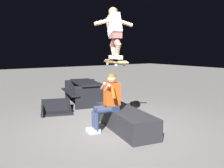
# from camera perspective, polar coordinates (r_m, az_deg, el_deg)

# --- Properties ---
(ground_plane) EXTENTS (40.00, 40.00, 0.00)m
(ground_plane) POSITION_cam_1_polar(r_m,az_deg,el_deg) (5.66, 0.29, -10.47)
(ground_plane) COLOR slate
(ledge_box_main) EXTENTS (2.17, 1.05, 0.45)m
(ledge_box_main) POSITION_cam_1_polar(r_m,az_deg,el_deg) (5.57, 2.99, -8.37)
(ledge_box_main) COLOR #28282D
(ledge_box_main) RESTS_ON ground
(person_sitting_on_ledge) EXTENTS (0.60, 0.78, 1.28)m
(person_sitting_on_ledge) POSITION_cam_1_polar(r_m,az_deg,el_deg) (5.36, -1.02, -3.70)
(person_sitting_on_ledge) COLOR #2D3856
(person_sitting_on_ledge) RESTS_ON ground
(skateboard) EXTENTS (1.04, 0.45, 0.13)m
(skateboard) POSITION_cam_1_polar(r_m,az_deg,el_deg) (5.27, 0.80, 5.17)
(skateboard) COLOR #AD8451
(skater_airborne) EXTENTS (0.64, 0.88, 1.12)m
(skater_airborne) POSITION_cam_1_polar(r_m,az_deg,el_deg) (5.34, 0.60, 12.59)
(skater_airborne) COLOR white
(kicker_ramp) EXTENTS (1.34, 1.18, 0.38)m
(kicker_ramp) POSITION_cam_1_polar(r_m,az_deg,el_deg) (7.32, -13.07, -5.90)
(kicker_ramp) COLOR black
(kicker_ramp) RESTS_ON ground
(picnic_table_back) EXTENTS (1.94, 1.67, 0.75)m
(picnic_table_back) POSITION_cam_1_polar(r_m,az_deg,el_deg) (8.19, -6.28, -1.13)
(picnic_table_back) COLOR black
(picnic_table_back) RESTS_ON ground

